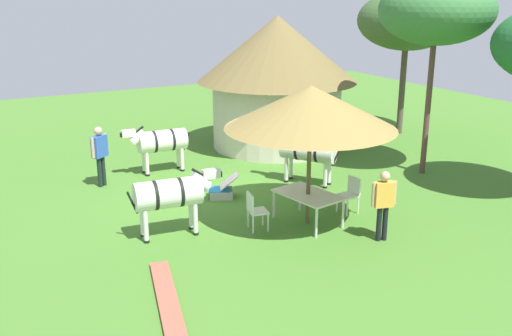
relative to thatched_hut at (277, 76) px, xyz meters
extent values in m
plane|color=#427428|center=(3.90, -3.74, -2.48)|extent=(36.00, 36.00, 0.00)
cylinder|color=beige|center=(0.00, 0.00, -1.33)|extent=(4.43, 4.43, 2.29)
cone|color=brown|center=(0.00, 0.00, 0.91)|extent=(5.46, 5.46, 2.20)
cylinder|color=brown|center=(6.42, -2.98, -1.32)|extent=(0.10, 0.10, 2.32)
cone|color=olive|center=(6.42, -2.98, 0.33)|extent=(3.93, 3.93, 0.98)
cube|color=silver|center=(6.42, -2.98, -1.76)|extent=(1.73, 1.23, 0.04)
cylinder|color=silver|center=(5.63, -2.68, -2.13)|extent=(0.06, 0.06, 0.70)
cylinder|color=silver|center=(7.07, -2.43, -2.13)|extent=(0.06, 0.06, 0.70)
cylinder|color=silver|center=(5.77, -3.53, -2.13)|extent=(0.06, 0.06, 0.70)
cylinder|color=silver|center=(7.22, -3.28, -2.13)|extent=(0.06, 0.06, 0.70)
cube|color=white|center=(6.19, -4.20, -2.03)|extent=(0.51, 0.49, 0.04)
cube|color=white|center=(6.16, -4.39, -1.80)|extent=(0.44, 0.12, 0.45)
cylinder|color=white|center=(6.04, -3.99, -2.25)|extent=(0.04, 0.04, 0.45)
cylinder|color=white|center=(6.41, -4.06, -2.25)|extent=(0.04, 0.04, 0.45)
cylinder|color=white|center=(5.97, -4.34, -2.25)|extent=(0.04, 0.04, 0.45)
cylinder|color=white|center=(6.35, -4.41, -2.25)|extent=(0.04, 0.04, 0.45)
cube|color=white|center=(6.35, -1.74, -2.03)|extent=(0.46, 0.44, 0.04)
cube|color=white|center=(6.34, -1.55, -1.80)|extent=(0.44, 0.06, 0.45)
cylinder|color=white|center=(6.55, -1.91, -2.25)|extent=(0.04, 0.04, 0.45)
cylinder|color=white|center=(6.17, -1.93, -2.25)|extent=(0.04, 0.04, 0.45)
cylinder|color=white|center=(6.53, -1.55, -2.25)|extent=(0.04, 0.04, 0.45)
cylinder|color=white|center=(6.15, -1.57, -2.25)|extent=(0.04, 0.04, 0.45)
cylinder|color=black|center=(8.02, -2.16, -2.08)|extent=(0.12, 0.12, 0.80)
cylinder|color=black|center=(8.06, -2.03, -2.08)|extent=(0.12, 0.12, 0.80)
cube|color=gold|center=(8.04, -2.10, -1.40)|extent=(0.31, 0.47, 0.57)
cylinder|color=tan|center=(7.97, -2.33, -1.38)|extent=(0.08, 0.08, 0.53)
cylinder|color=tan|center=(8.10, -1.86, -1.38)|extent=(0.08, 0.08, 0.53)
sphere|color=tan|center=(8.04, -2.10, -0.99)|extent=(0.22, 0.22, 0.22)
cylinder|color=black|center=(1.32, -6.48, -2.05)|extent=(0.12, 0.12, 0.86)
cylinder|color=black|center=(1.40, -6.61, -2.05)|extent=(0.12, 0.12, 0.86)
cube|color=#2D57B0|center=(1.36, -6.55, -1.32)|extent=(0.44, 0.50, 0.61)
cylinder|color=tan|center=(1.21, -6.33, -1.30)|extent=(0.09, 0.09, 0.57)
cylinder|color=tan|center=(1.50, -6.76, -1.30)|extent=(0.09, 0.09, 0.57)
sphere|color=tan|center=(1.36, -6.55, -0.88)|extent=(0.23, 0.23, 0.23)
cube|color=#2279B6|center=(3.81, -4.06, -2.26)|extent=(0.70, 0.72, 0.03)
cube|color=white|center=(3.92, -3.81, -2.02)|extent=(0.68, 0.66, 0.40)
cube|color=beige|center=(4.07, -4.12, -2.37)|extent=(0.29, 0.57, 0.22)
cube|color=beige|center=(3.59, -3.90, -2.37)|extent=(0.29, 0.57, 0.22)
cylinder|color=silver|center=(3.98, -1.34, -1.50)|extent=(1.62, 1.38, 0.61)
cylinder|color=black|center=(4.23, -1.16, -1.50)|extent=(0.42, 0.56, 0.62)
cylinder|color=black|center=(3.75, -1.50, -1.50)|extent=(0.42, 0.56, 0.62)
cylinder|color=silver|center=(3.34, -1.78, -1.32)|extent=(0.59, 0.52, 0.48)
cube|color=silver|center=(3.11, -1.94, -1.16)|extent=(0.43, 0.38, 0.20)
cube|color=black|center=(2.96, -2.04, -1.19)|extent=(0.17, 0.17, 0.12)
cube|color=black|center=(3.34, -1.78, -1.12)|extent=(0.32, 0.24, 0.28)
cylinder|color=silver|center=(3.59, -1.81, -2.10)|extent=(0.11, 0.11, 0.75)
cylinder|color=black|center=(3.59, -1.81, -2.45)|extent=(0.13, 0.13, 0.06)
cylinder|color=silver|center=(3.40, -1.54, -2.10)|extent=(0.11, 0.11, 0.75)
cylinder|color=black|center=(3.40, -1.54, -2.45)|extent=(0.13, 0.13, 0.06)
cylinder|color=silver|center=(4.56, -1.14, -2.10)|extent=(0.11, 0.11, 0.75)
cylinder|color=black|center=(4.56, -1.14, -2.45)|extent=(0.13, 0.13, 0.06)
cylinder|color=silver|center=(4.37, -0.87, -2.10)|extent=(0.11, 0.11, 0.75)
cylinder|color=black|center=(4.37, -0.87, -2.45)|extent=(0.13, 0.13, 0.06)
cylinder|color=black|center=(4.66, -0.87, -1.60)|extent=(0.22, 0.17, 0.53)
cylinder|color=silver|center=(0.96, -4.57, -1.50)|extent=(0.71, 1.47, 0.64)
cylinder|color=black|center=(0.97, -4.29, -1.50)|extent=(0.66, 0.11, 0.65)
cylinder|color=black|center=(0.94, -4.83, -1.50)|extent=(0.66, 0.11, 0.65)
cylinder|color=silver|center=(0.92, -5.29, -1.32)|extent=(0.31, 0.55, 0.49)
cube|color=silver|center=(0.91, -5.57, -1.16)|extent=(0.20, 0.41, 0.20)
cube|color=black|center=(0.90, -5.75, -1.19)|extent=(0.13, 0.13, 0.12)
cube|color=black|center=(0.92, -5.29, -1.12)|extent=(0.06, 0.37, 0.28)
cylinder|color=silver|center=(1.11, -5.13, -2.11)|extent=(0.11, 0.11, 0.74)
cylinder|color=black|center=(1.11, -5.13, -2.45)|extent=(0.13, 0.13, 0.06)
cylinder|color=silver|center=(0.75, -5.11, -2.11)|extent=(0.11, 0.11, 0.74)
cylinder|color=black|center=(0.75, -5.11, -2.45)|extent=(0.13, 0.13, 0.06)
cylinder|color=silver|center=(1.16, -4.04, -2.11)|extent=(0.11, 0.11, 0.74)
cylinder|color=black|center=(1.16, -4.04, -2.45)|extent=(0.13, 0.13, 0.06)
cylinder|color=silver|center=(0.81, -4.02, -2.11)|extent=(0.11, 0.11, 0.74)
cylinder|color=black|center=(0.81, -4.02, -2.45)|extent=(0.13, 0.13, 0.06)
cylinder|color=black|center=(0.99, -3.81, -1.60)|extent=(0.06, 0.24, 0.53)
cylinder|color=silver|center=(5.53, -6.12, -1.47)|extent=(0.81, 1.55, 0.64)
cylinder|color=black|center=(5.50, -6.41, -1.47)|extent=(0.66, 0.16, 0.66)
cylinder|color=black|center=(5.56, -5.85, -1.47)|extent=(0.66, 0.16, 0.66)
cylinder|color=silver|center=(5.62, -5.38, -1.29)|extent=(0.35, 0.56, 0.50)
cube|color=silver|center=(5.65, -5.10, -1.13)|extent=(0.23, 0.42, 0.20)
cube|color=black|center=(5.67, -4.93, -1.16)|extent=(0.13, 0.13, 0.12)
cube|color=black|center=(5.62, -5.38, -1.09)|extent=(0.08, 0.37, 0.28)
cylinder|color=silver|center=(5.42, -5.54, -2.09)|extent=(0.11, 0.11, 0.77)
cylinder|color=black|center=(5.42, -5.54, -2.45)|extent=(0.13, 0.13, 0.06)
cylinder|color=silver|center=(5.77, -5.58, -2.09)|extent=(0.11, 0.11, 0.77)
cylinder|color=black|center=(5.77, -5.58, -2.45)|extent=(0.13, 0.13, 0.06)
cylinder|color=silver|center=(5.29, -6.66, -2.09)|extent=(0.11, 0.11, 0.77)
cylinder|color=black|center=(5.29, -6.66, -2.45)|extent=(0.13, 0.13, 0.06)
cylinder|color=silver|center=(5.64, -6.70, -2.09)|extent=(0.11, 0.11, 0.77)
cylinder|color=black|center=(5.64, -6.70, -2.45)|extent=(0.13, 0.13, 0.06)
cylinder|color=black|center=(5.44, -6.90, -1.57)|extent=(0.08, 0.24, 0.53)
cylinder|color=brown|center=(4.84, 2.25, -0.54)|extent=(0.17, 0.17, 3.88)
ellipsoid|color=#367239|center=(4.84, 2.25, 2.28)|extent=(3.23, 3.23, 1.94)
cylinder|color=#504438|center=(0.68, 5.10, -0.86)|extent=(0.23, 0.23, 3.23)
ellipsoid|color=#3A5D2F|center=(0.68, 5.10, 1.75)|extent=(3.62, 3.62, 2.17)
cube|color=#A75441|center=(8.18, -7.18, -2.44)|extent=(2.80, 1.02, 0.08)
camera|label=1|loc=(17.03, -10.25, 2.89)|focal=40.66mm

